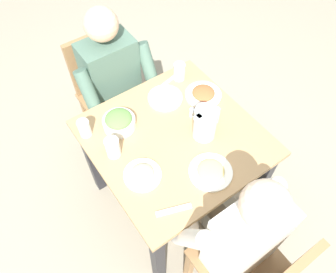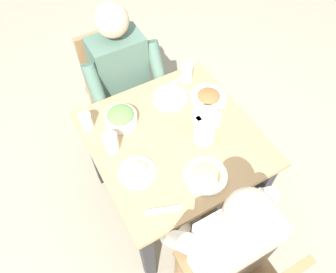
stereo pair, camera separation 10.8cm
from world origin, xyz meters
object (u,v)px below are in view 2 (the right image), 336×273
diner_far (127,88)px  water_glass_center (86,121)px  plate_fries (206,175)px  salad_bowl (121,117)px  plate_yoghurt (170,97)px  dining_table (174,150)px  plate_rice_curry (209,97)px  water_glass_by_pitcher (111,143)px  salt_shaker (194,114)px  chair_far (117,84)px  water_pitcher (205,126)px  plate_beans (137,171)px  diner_near (218,234)px  water_glass_near_right (187,73)px

diner_far → water_glass_center: (-0.34, -0.24, 0.14)m
plate_fries → water_glass_center: 0.69m
salad_bowl → plate_yoghurt: salad_bowl is taller
dining_table → plate_rice_curry: plate_rice_curry is taller
water_glass_by_pitcher → salt_shaker: water_glass_by_pitcher is taller
chair_far → plate_fries: (0.05, -1.01, 0.25)m
dining_table → diner_far: diner_far is taller
water_pitcher → plate_rice_curry: size_ratio=0.90×
plate_yoghurt → plate_rice_curry: (0.20, -0.11, 0.00)m
water_glass_by_pitcher → dining_table: bearing=-15.9°
water_glass_center → salt_shaker: water_glass_center is taller
plate_rice_curry → salt_shaker: 0.17m
water_glass_by_pitcher → water_pitcher: bearing=-20.4°
plate_beans → salt_shaker: size_ratio=3.46×
plate_beans → plate_rice_curry: bearing=22.8°
chair_far → water_pitcher: 0.89m
dining_table → plate_yoghurt: (0.11, 0.25, 0.15)m
water_pitcher → water_glass_by_pitcher: size_ratio=1.66×
water_pitcher → salt_shaker: size_ratio=3.52×
salt_shaker → plate_rice_curry: bearing=28.4°
plate_fries → plate_rice_curry: 0.51m
diner_near → water_glass_by_pitcher: size_ratio=10.35×
diner_near → plate_fries: (0.08, 0.25, 0.10)m
plate_beans → chair_far: bearing=74.7°
diner_far → water_glass_near_right: diner_far is taller
plate_beans → plate_rice_curry: size_ratio=0.89×
diner_near → water_glass_center: size_ratio=11.81×
dining_table → water_glass_center: water_glass_center is taller
plate_fries → water_glass_near_right: size_ratio=2.03×
plate_fries → diner_far: bearing=93.9°
water_pitcher → plate_fries: bearing=-120.6°
diner_near → plate_yoghurt: size_ratio=5.94×
chair_far → plate_yoghurt: size_ratio=4.46×
water_glass_near_right → diner_far: bearing=149.2°
dining_table → water_pitcher: 0.28m
plate_beans → plate_fries: bearing=-32.3°
water_glass_near_right → water_pitcher: bearing=-109.0°
water_glass_center → plate_rice_curry: bearing=-12.0°
water_glass_near_right → water_glass_center: bearing=-175.5°
water_glass_center → plate_beans: bearing=-74.3°
dining_table → water_glass_near_right: 0.48m
water_glass_by_pitcher → water_glass_near_right: size_ratio=1.07×
diner_far → plate_yoghurt: (0.15, -0.28, 0.10)m
diner_far → water_glass_center: diner_far is taller
plate_fries → plate_rice_curry: size_ratio=1.03×
dining_table → salad_bowl: salad_bowl is taller
diner_far → water_pitcher: size_ratio=6.25×
water_glass_center → water_glass_by_pitcher: size_ratio=0.88×
water_glass_center → water_glass_near_right: 0.66m
salad_bowl → water_glass_center: 0.18m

